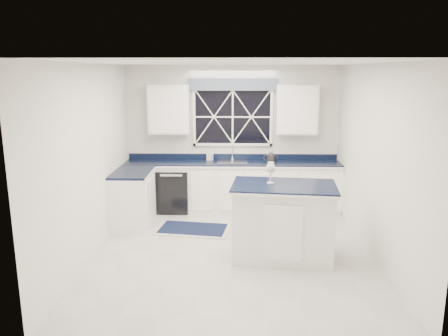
{
  "coord_description": "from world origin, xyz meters",
  "views": [
    {
      "loc": [
        0.03,
        -5.98,
        2.59
      ],
      "look_at": [
        -0.12,
        0.4,
        1.17
      ],
      "focal_mm": 35.0,
      "sensor_mm": 36.0,
      "label": 1
    }
  ],
  "objects_px": {
    "kettle": "(271,157)",
    "soap_bottle": "(210,155)",
    "dishwasher": "(174,189)",
    "island": "(283,221)",
    "faucet": "(233,152)",
    "wine_glass": "(271,169)"
  },
  "relations": [
    {
      "from": "dishwasher",
      "to": "kettle",
      "type": "distance_m",
      "value": 1.92
    },
    {
      "from": "soap_bottle",
      "to": "faucet",
      "type": "bearing_deg",
      "value": 6.08
    },
    {
      "from": "faucet",
      "to": "soap_bottle",
      "type": "height_order",
      "value": "faucet"
    },
    {
      "from": "faucet",
      "to": "island",
      "type": "xyz_separation_m",
      "value": [
        0.72,
        -2.3,
        -0.56
      ]
    },
    {
      "from": "dishwasher",
      "to": "island",
      "type": "bearing_deg",
      "value": -49.15
    },
    {
      "from": "faucet",
      "to": "island",
      "type": "distance_m",
      "value": 2.47
    },
    {
      "from": "faucet",
      "to": "soap_bottle",
      "type": "relative_size",
      "value": 1.38
    },
    {
      "from": "island",
      "to": "dishwasher",
      "type": "bearing_deg",
      "value": 137.25
    },
    {
      "from": "island",
      "to": "soap_bottle",
      "type": "xyz_separation_m",
      "value": [
        -1.15,
        2.25,
        0.52
      ]
    },
    {
      "from": "island",
      "to": "kettle",
      "type": "relative_size",
      "value": 5.51
    },
    {
      "from": "kettle",
      "to": "soap_bottle",
      "type": "bearing_deg",
      "value": -172.02
    },
    {
      "from": "dishwasher",
      "to": "soap_bottle",
      "type": "xyz_separation_m",
      "value": [
        0.67,
        0.15,
        0.64
      ]
    },
    {
      "from": "faucet",
      "to": "island",
      "type": "relative_size",
      "value": 0.2
    },
    {
      "from": "faucet",
      "to": "soap_bottle",
      "type": "distance_m",
      "value": 0.43
    },
    {
      "from": "island",
      "to": "soap_bottle",
      "type": "relative_size",
      "value": 6.9
    },
    {
      "from": "kettle",
      "to": "wine_glass",
      "type": "distance_m",
      "value": 2.04
    },
    {
      "from": "dishwasher",
      "to": "soap_bottle",
      "type": "distance_m",
      "value": 0.94
    },
    {
      "from": "dishwasher",
      "to": "soap_bottle",
      "type": "relative_size",
      "value": 3.75
    },
    {
      "from": "dishwasher",
      "to": "island",
      "type": "xyz_separation_m",
      "value": [
        1.82,
        -2.1,
        0.12
      ]
    },
    {
      "from": "wine_glass",
      "to": "island",
      "type": "bearing_deg",
      "value": -25.96
    },
    {
      "from": "island",
      "to": "kettle",
      "type": "height_order",
      "value": "kettle"
    },
    {
      "from": "kettle",
      "to": "soap_bottle",
      "type": "xyz_separation_m",
      "value": [
        -1.14,
        0.15,
        0.02
      ]
    }
  ]
}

